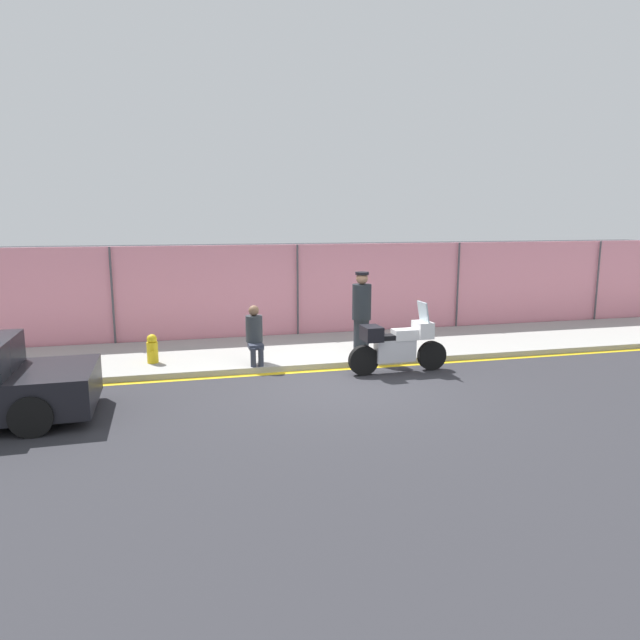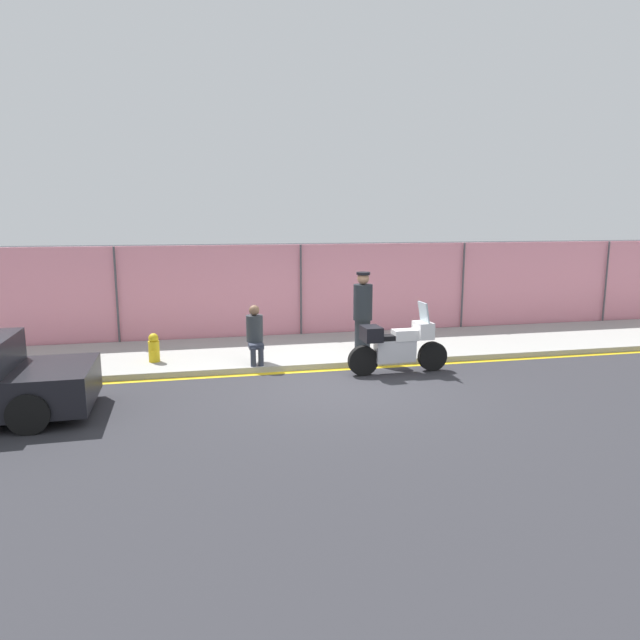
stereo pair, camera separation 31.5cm
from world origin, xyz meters
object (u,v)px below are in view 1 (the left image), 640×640
motorcycle (398,345)px  officer_standing (362,313)px  person_seated_on_curb (255,332)px  fire_hydrant (152,349)px

motorcycle → officer_standing: bearing=105.7°
officer_standing → person_seated_on_curb: 2.47m
officer_standing → person_seated_on_curb: (-2.45, -0.19, -0.28)m
fire_hydrant → motorcycle: bearing=-17.4°
motorcycle → fire_hydrant: 5.21m
officer_standing → motorcycle: bearing=-72.5°
motorcycle → officer_standing: size_ratio=1.15×
officer_standing → fire_hydrant: 4.64m
motorcycle → person_seated_on_curb: size_ratio=1.75×
officer_standing → person_seated_on_curb: size_ratio=1.52×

